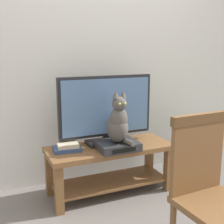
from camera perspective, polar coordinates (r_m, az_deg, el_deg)
ground_plane at (r=2.59m, az=6.52°, el=-19.76°), size 12.00×12.00×0.00m
back_wall at (r=3.15m, az=-2.71°, el=12.77°), size 7.00×0.12×2.80m
tv_stand at (r=2.86m, az=-0.41°, el=-9.28°), size 1.18×0.46×0.47m
tv at (r=2.80m, az=-1.17°, el=0.64°), size 0.91×0.20×0.65m
media_box at (r=2.72m, az=0.99°, el=-6.38°), size 0.36×0.30×0.07m
cat at (r=2.65m, az=1.16°, el=-2.00°), size 0.19×0.30×0.48m
wooden_chair at (r=1.96m, az=17.71°, el=-12.99°), size 0.44×0.44×0.97m
book_stack at (r=2.71m, az=-8.51°, el=-6.67°), size 0.26×0.20×0.07m
potted_plant at (r=3.27m, az=15.08°, el=-4.73°), size 0.38×0.38×0.68m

